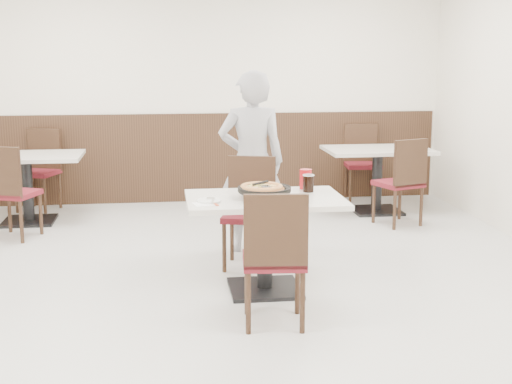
{
  "coord_description": "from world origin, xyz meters",
  "views": [
    {
      "loc": [
        -0.51,
        -5.33,
        1.84
      ],
      "look_at": [
        0.16,
        -0.3,
        0.85
      ],
      "focal_mm": 50.0,
      "sensor_mm": 36.0,
      "label": 1
    }
  ],
  "objects": [
    {
      "name": "bg_chair_left_near",
      "position": [
        -1.99,
        1.91,
        0.47
      ],
      "size": [
        0.54,
        0.54,
        0.95
      ],
      "primitive_type": null,
      "rotation": [
        0.0,
        0.0,
        -0.37
      ],
      "color": "black",
      "rests_on": "floor"
    },
    {
      "name": "cola_glass",
      "position": [
        0.64,
        0.14,
        0.81
      ],
      "size": [
        0.09,
        0.09,
        0.13
      ],
      "primitive_type": "cylinder",
      "rotation": [
        0.0,
        0.0,
        0.07
      ],
      "color": "black",
      "rests_on": "main_table"
    },
    {
      "name": "bg_chair_right_near",
      "position": [
        2.01,
        1.95,
        0.47
      ],
      "size": [
        0.54,
        0.54,
        0.95
      ],
      "primitive_type": null,
      "rotation": [
        0.0,
        0.0,
        0.35
      ],
      "color": "black",
      "rests_on": "floor"
    },
    {
      "name": "pizza_server",
      "position": [
        0.27,
        -0.08,
        0.84
      ],
      "size": [
        0.09,
        0.1,
        0.0
      ],
      "primitive_type": "cube",
      "rotation": [
        0.0,
        0.0,
        0.24
      ],
      "color": "silver",
      "rests_on": "pizza"
    },
    {
      "name": "wall_back",
      "position": [
        0.0,
        3.5,
        1.4
      ],
      "size": [
        6.0,
        0.04,
        2.8
      ],
      "primitive_type": "cube",
      "color": "silver",
      "rests_on": "floor"
    },
    {
      "name": "trivet",
      "position": [
        0.28,
        -0.03,
        0.77
      ],
      "size": [
        0.14,
        0.14,
        0.04
      ],
      "primitive_type": "cylinder",
      "rotation": [
        0.0,
        0.0,
        0.07
      ],
      "color": "black",
      "rests_on": "main_table"
    },
    {
      "name": "napkin",
      "position": [
        -0.21,
        -0.23,
        0.75
      ],
      "size": [
        0.18,
        0.18,
        0.0
      ],
      "primitive_type": "cube",
      "rotation": [
        0.0,
        0.0,
        0.21
      ],
      "color": "white",
      "rests_on": "main_table"
    },
    {
      "name": "chair_far",
      "position": [
        0.22,
        0.61,
        0.47
      ],
      "size": [
        0.52,
        0.52,
        0.95
      ],
      "primitive_type": null,
      "rotation": [
        0.0,
        0.0,
        2.86
      ],
      "color": "black",
      "rests_on": "floor"
    },
    {
      "name": "diner_person",
      "position": [
        0.31,
        1.15,
        0.84
      ],
      "size": [
        0.62,
        0.42,
        1.69
      ],
      "primitive_type": "imported",
      "rotation": [
        0.0,
        0.0,
        3.12
      ],
      "color": "#9F9EA3",
      "rests_on": "floor"
    },
    {
      "name": "side_plate",
      "position": [
        -0.17,
        -0.15,
        0.76
      ],
      "size": [
        0.19,
        0.19,
        0.01
      ],
      "primitive_type": "cylinder",
      "rotation": [
        0.0,
        0.0,
        0.07
      ],
      "color": "white",
      "rests_on": "napkin"
    },
    {
      "name": "floor",
      "position": [
        0.0,
        0.0,
        0.0
      ],
      "size": [
        7.0,
        7.0,
        0.0
      ],
      "primitive_type": "plane",
      "color": "#A8A8A4",
      "rests_on": "ground"
    },
    {
      "name": "bg_table_right",
      "position": [
        1.97,
        2.59,
        0.38
      ],
      "size": [
        1.29,
        0.95,
        0.75
      ],
      "primitive_type": null,
      "rotation": [
        0.0,
        0.0,
        -0.13
      ],
      "color": "beige",
      "rests_on": "floor"
    },
    {
      "name": "bg_chair_right_far",
      "position": [
        1.98,
        3.25,
        0.47
      ],
      "size": [
        0.46,
        0.46,
        0.95
      ],
      "primitive_type": null,
      "rotation": [
        0.0,
        0.0,
        3.05
      ],
      "color": "black",
      "rests_on": "floor"
    },
    {
      "name": "red_cup",
      "position": [
        0.64,
        0.27,
        0.83
      ],
      "size": [
        0.1,
        0.1,
        0.16
      ],
      "primitive_type": "cylinder",
      "rotation": [
        0.0,
        0.0,
        0.07
      ],
      "color": "#A90C11",
      "rests_on": "main_table"
    },
    {
      "name": "chair_near",
      "position": [
        0.23,
        -0.72,
        0.47
      ],
      "size": [
        0.46,
        0.46,
        0.95
      ],
      "primitive_type": null,
      "rotation": [
        0.0,
        0.0,
        -0.1
      ],
      "color": "black",
      "rests_on": "floor"
    },
    {
      "name": "main_table",
      "position": [
        0.27,
        -0.03,
        0.38
      ],
      "size": [
        1.25,
        0.88,
        0.75
      ],
      "primitive_type": null,
      "rotation": [
        0.0,
        0.0,
        0.07
      ],
      "color": "beige",
      "rests_on": "floor"
    },
    {
      "name": "fork",
      "position": [
        -0.14,
        -0.18,
        0.77
      ],
      "size": [
        0.04,
        0.18,
        0.0
      ],
      "primitive_type": "cube",
      "rotation": [
        0.0,
        0.0,
        -0.14
      ],
      "color": "silver",
      "rests_on": "side_plate"
    },
    {
      "name": "bg_table_left",
      "position": [
        -1.98,
        2.58,
        0.38
      ],
      "size": [
        1.27,
        0.91,
        0.75
      ],
      "primitive_type": null,
      "rotation": [
        0.0,
        0.0,
        -0.09
      ],
      "color": "beige",
      "rests_on": "floor"
    },
    {
      "name": "wall_front",
      "position": [
        0.0,
        -3.5,
        1.4
      ],
      "size": [
        6.0,
        0.04,
        2.8
      ],
      "primitive_type": "cube",
      "color": "silver",
      "rests_on": "floor"
    },
    {
      "name": "bg_chair_left_far",
      "position": [
        -1.97,
        3.19,
        0.47
      ],
      "size": [
        0.54,
        0.54,
        0.95
      ],
      "primitive_type": null,
      "rotation": [
        0.0,
        0.0,
        2.78
      ],
      "color": "black",
      "rests_on": "floor"
    },
    {
      "name": "wainscot_back",
      "position": [
        0.0,
        3.48,
        0.55
      ],
      "size": [
        5.9,
        0.03,
        1.1
      ],
      "primitive_type": "cube",
      "color": "black",
      "rests_on": "floor"
    },
    {
      "name": "pizza_pan",
      "position": [
        0.26,
        -0.07,
        0.79
      ],
      "size": [
        0.35,
        0.35,
        0.01
      ],
      "primitive_type": "cylinder",
      "rotation": [
        0.0,
        0.0,
        0.07
      ],
      "color": "black",
      "rests_on": "trivet"
    },
    {
      "name": "pizza",
      "position": [
        0.24,
        -0.02,
        0.81
      ],
      "size": [
        0.37,
        0.37,
        0.02
      ],
      "primitive_type": "cylinder",
      "rotation": [
        0.0,
        0.0,
        0.07
      ],
      "color": "#D68D4A",
      "rests_on": "pizza_pan"
    }
  ]
}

